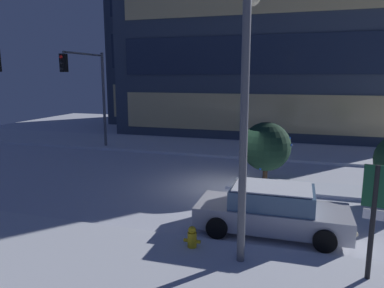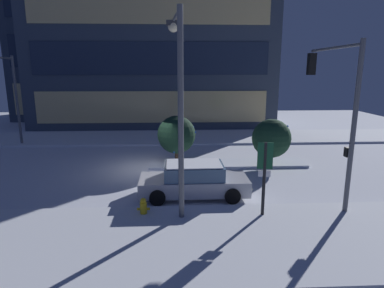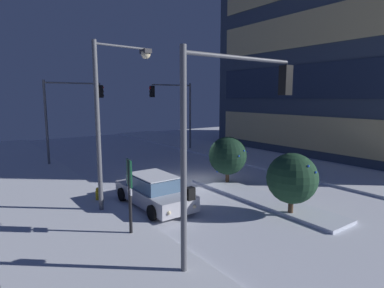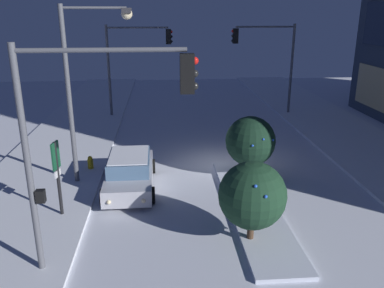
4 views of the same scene
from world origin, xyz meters
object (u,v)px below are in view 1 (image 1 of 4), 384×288
at_px(traffic_light_corner_far_left, 89,83).
at_px(parking_info_sign, 374,209).
at_px(car_near, 272,210).
at_px(fire_hydrant, 192,239).
at_px(street_lamp_arched, 247,75).
at_px(decorated_tree_left_of_median, 266,147).

xyz_separation_m(traffic_light_corner_far_left, parking_info_sign, (14.50, -11.27, -2.58)).
xyz_separation_m(car_near, parking_info_sign, (2.43, -2.32, 1.14)).
relative_size(traffic_light_corner_far_left, fire_hydrant, 8.48).
relative_size(street_lamp_arched, decorated_tree_left_of_median, 2.64).
relative_size(traffic_light_corner_far_left, parking_info_sign, 2.20).
bearing_deg(decorated_tree_left_of_median, fire_hydrant, -100.01).
height_order(car_near, fire_hydrant, car_near).
xyz_separation_m(traffic_light_corner_far_left, decorated_tree_left_of_median, (11.35, -3.66, -2.73)).
bearing_deg(parking_info_sign, traffic_light_corner_far_left, 61.89).
bearing_deg(car_near, fire_hydrant, -135.59).
bearing_deg(street_lamp_arched, car_near, -27.55).
relative_size(car_near, parking_info_sign, 1.65).
bearing_deg(car_near, street_lamp_arched, -112.84).
bearing_deg(fire_hydrant, traffic_light_corner_far_left, 132.60).
height_order(fire_hydrant, decorated_tree_left_of_median, decorated_tree_left_of_median).
relative_size(traffic_light_corner_far_left, street_lamp_arched, 0.85).
height_order(car_near, parking_info_sign, parking_info_sign).
bearing_deg(car_near, traffic_light_corner_far_left, 143.03).
distance_m(fire_hydrant, decorated_tree_left_of_median, 7.52).
bearing_deg(fire_hydrant, car_near, 44.81).
xyz_separation_m(street_lamp_arched, fire_hydrant, (-1.35, -0.41, -4.51)).
bearing_deg(parking_info_sign, fire_hydrant, 95.57).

